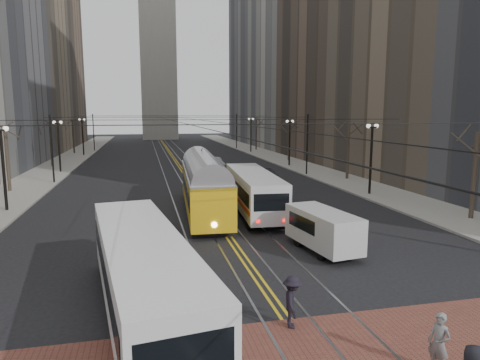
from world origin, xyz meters
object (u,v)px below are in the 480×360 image
cargo_van (323,231)px  sedan_silver (215,163)px  pedestrian_b (439,343)px  rear_bus (253,193)px  streetcar (204,190)px  transit_bus (143,279)px  sedan_grey (266,177)px  pedestrian_d (292,302)px

cargo_van → sedan_silver: (0.00, 32.19, -0.32)m
pedestrian_b → rear_bus: bearing=160.3°
sedan_silver → rear_bus: bearing=-99.7°
streetcar → rear_bus: 3.36m
pedestrian_b → sedan_silver: bearing=158.3°
transit_bus → cargo_van: bearing=23.6°
sedan_grey → sedan_silver: (-2.61, 13.27, -0.17)m
sedan_silver → transit_bus: bearing=-109.4°
transit_bus → rear_bus: bearing=54.2°
streetcar → rear_bus: (3.23, -0.90, -0.17)m
rear_bus → sedan_grey: (3.88, 10.33, -0.53)m
transit_bus → rear_bus: 15.68m
pedestrian_d → rear_bus: bearing=4.0°
streetcar → sedan_silver: 23.16m
transit_bus → pedestrian_b: (7.45, -4.62, -0.61)m
streetcar → pedestrian_d: (0.51, -16.29, -0.72)m
cargo_van → rear_bus: bearing=90.2°
sedan_grey → pedestrian_d: (-6.61, -25.72, -0.01)m
transit_bus → pedestrian_b: bearing=-40.0°
sedan_silver → pedestrian_d: pedestrian_d is taller
sedan_silver → pedestrian_d: 39.19m
transit_bus → rear_bus: transit_bus is taller
sedan_grey → pedestrian_b: sedan_grey is taller
transit_bus → sedan_silver: 38.45m
transit_bus → pedestrian_b: size_ratio=7.06×
rear_bus → sedan_grey: size_ratio=2.11×
pedestrian_b → cargo_van: bearing=153.5°
sedan_silver → pedestrian_b: (-1.09, -42.10, 0.13)m
rear_bus → pedestrian_b: bearing=-85.6°
sedan_grey → pedestrian_b: bearing=-93.8°
sedan_grey → sedan_silver: sedan_grey is taller
transit_bus → pedestrian_d: (4.55, -1.50, -0.58)m
sedan_grey → sedan_silver: size_ratio=1.20×
streetcar → sedan_silver: streetcar is taller
cargo_van → sedan_grey: cargo_van is taller
streetcar → pedestrian_d: size_ratio=7.95×
sedan_grey → rear_bus: bearing=-107.0°
rear_bus → pedestrian_d: (-2.73, -15.39, -0.55)m
pedestrian_b → pedestrian_d: size_ratio=0.97×
sedan_silver → streetcar: bearing=-107.8°
streetcar → sedan_grey: size_ratio=2.63×
sedan_silver → pedestrian_b: bearing=-98.1°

